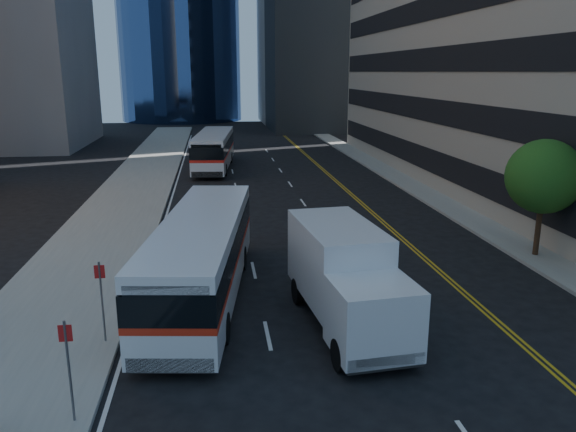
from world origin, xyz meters
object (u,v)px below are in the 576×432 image
object	(u,v)px
bus_rear	(214,149)
box_truck	(346,277)
street_tree	(544,177)
bus_front	(202,255)

from	to	relation	value
bus_rear	box_truck	bearing A→B (deg)	-77.06
box_truck	bus_rear	bearing A→B (deg)	91.78
street_tree	box_truck	xyz separation A→B (m)	(-9.97, -5.67, -1.96)
bus_rear	box_truck	distance (m)	31.54
street_tree	bus_rear	world-z (taller)	street_tree
street_tree	bus_rear	xyz separation A→B (m)	(-13.95, 25.62, -1.99)
box_truck	street_tree	bearing A→B (deg)	24.15
street_tree	box_truck	distance (m)	11.63
bus_front	box_truck	size ratio (longest dim) A/B	1.74
box_truck	bus_front	bearing A→B (deg)	141.55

